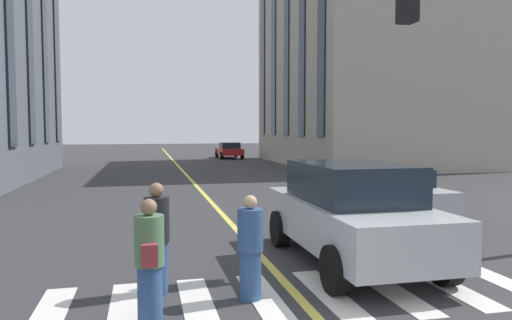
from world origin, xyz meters
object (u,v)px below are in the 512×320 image
object	(u,v)px
car_red_mid	(229,150)
pedestrian_far	(157,238)
pedestrian_near	(250,248)
traffic_light_mast	(506,58)
pedestrian_companion	(150,262)
car_silver_far	(391,190)
car_silver_trailing	(351,212)

from	to	relation	value
car_red_mid	pedestrian_far	size ratio (longest dim) A/B	2.59
pedestrian_near	traffic_light_mast	bearing A→B (deg)	-74.89
pedestrian_companion	pedestrian_far	bearing A→B (deg)	-5.99
car_silver_far	pedestrian_far	distance (m)	8.88
car_silver_trailing	traffic_light_mast	bearing A→B (deg)	-89.78
car_silver_far	car_silver_trailing	bearing A→B (deg)	144.04
pedestrian_near	traffic_light_mast	world-z (taller)	traffic_light_mast
car_red_mid	pedestrian_far	bearing A→B (deg)	168.30
pedestrian_near	car_silver_far	bearing A→B (deg)	-42.53
car_red_mid	car_silver_far	bearing A→B (deg)	180.00
traffic_light_mast	pedestrian_far	bearing A→B (deg)	97.45
pedestrian_companion	traffic_light_mast	size ratio (longest dim) A/B	0.30
pedestrian_near	pedestrian_companion	distance (m)	1.56
pedestrian_near	traffic_light_mast	xyz separation A→B (m)	(1.49, -5.53, 3.15)
car_silver_trailing	car_silver_far	bearing A→B (deg)	-35.96
car_silver_trailing	car_silver_far	size ratio (longest dim) A/B	1.07
pedestrian_near	traffic_light_mast	distance (m)	6.54
pedestrian_companion	car_red_mid	bearing A→B (deg)	-11.51
car_red_mid	traffic_light_mast	xyz separation A→B (m)	(-32.63, 0.09, 3.21)
pedestrian_companion	pedestrian_far	world-z (taller)	pedestrian_far
car_silver_far	pedestrian_near	world-z (taller)	pedestrian_near
pedestrian_near	pedestrian_far	bearing A→B (deg)	65.71
traffic_light_mast	car_red_mid	bearing A→B (deg)	-0.15
car_silver_trailing	pedestrian_companion	distance (m)	4.23
pedestrian_companion	traffic_light_mast	distance (m)	7.91
pedestrian_companion	pedestrian_near	bearing A→B (deg)	-68.42
car_silver_trailing	car_silver_far	distance (m)	5.74
car_silver_trailing	pedestrian_companion	xyz separation A→B (m)	(-2.05, 3.70, -0.16)
car_silver_trailing	car_red_mid	bearing A→B (deg)	-5.89
car_red_mid	pedestrian_companion	size ratio (longest dim) A/B	2.71
pedestrian_far	traffic_light_mast	world-z (taller)	traffic_light_mast
pedestrian_companion	traffic_light_mast	bearing A→B (deg)	-73.51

